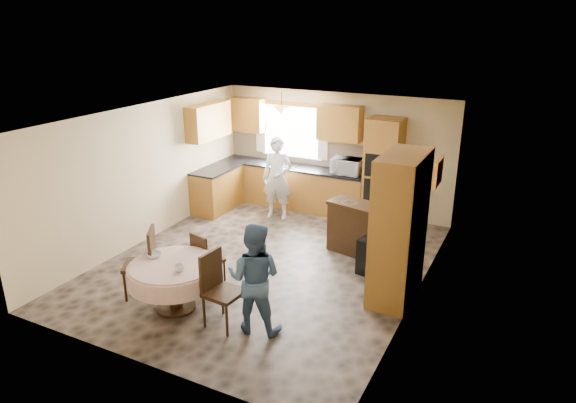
% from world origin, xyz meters
% --- Properties ---
extents(floor, '(5.00, 6.00, 0.01)m').
position_xyz_m(floor, '(0.00, 0.00, 0.00)').
color(floor, brown).
rests_on(floor, ground).
extents(ceiling, '(5.00, 6.00, 0.01)m').
position_xyz_m(ceiling, '(0.00, 0.00, 2.50)').
color(ceiling, white).
rests_on(ceiling, wall_back).
extents(wall_back, '(5.00, 0.02, 2.50)m').
position_xyz_m(wall_back, '(0.00, 3.00, 1.25)').
color(wall_back, tan).
rests_on(wall_back, floor).
extents(wall_front, '(5.00, 0.02, 2.50)m').
position_xyz_m(wall_front, '(0.00, -3.00, 1.25)').
color(wall_front, tan).
rests_on(wall_front, floor).
extents(wall_left, '(0.02, 6.00, 2.50)m').
position_xyz_m(wall_left, '(-2.50, 0.00, 1.25)').
color(wall_left, tan).
rests_on(wall_left, floor).
extents(wall_right, '(0.02, 6.00, 2.50)m').
position_xyz_m(wall_right, '(2.50, 0.00, 1.25)').
color(wall_right, tan).
rests_on(wall_right, floor).
extents(window, '(1.40, 0.03, 1.10)m').
position_xyz_m(window, '(-1.00, 2.98, 1.60)').
color(window, white).
rests_on(window, wall_back).
extents(curtain_left, '(0.22, 0.02, 1.15)m').
position_xyz_m(curtain_left, '(-1.75, 2.93, 1.65)').
color(curtain_left, white).
rests_on(curtain_left, wall_back).
extents(curtain_right, '(0.22, 0.02, 1.15)m').
position_xyz_m(curtain_right, '(-0.25, 2.93, 1.65)').
color(curtain_right, white).
rests_on(curtain_right, wall_back).
extents(base_cab_back, '(3.30, 0.60, 0.88)m').
position_xyz_m(base_cab_back, '(-0.85, 2.70, 0.44)').
color(base_cab_back, '#AC702E').
rests_on(base_cab_back, floor).
extents(counter_back, '(3.30, 0.64, 0.04)m').
position_xyz_m(counter_back, '(-0.85, 2.70, 0.90)').
color(counter_back, black).
rests_on(counter_back, base_cab_back).
extents(base_cab_left, '(0.60, 1.20, 0.88)m').
position_xyz_m(base_cab_left, '(-2.20, 1.80, 0.44)').
color(base_cab_left, '#AC702E').
rests_on(base_cab_left, floor).
extents(counter_left, '(0.64, 1.20, 0.04)m').
position_xyz_m(counter_left, '(-2.20, 1.80, 0.90)').
color(counter_left, black).
rests_on(counter_left, base_cab_left).
extents(backsplash, '(3.30, 0.02, 0.55)m').
position_xyz_m(backsplash, '(-0.85, 2.99, 1.18)').
color(backsplash, beige).
rests_on(backsplash, wall_back).
extents(wall_cab_left, '(0.85, 0.33, 0.72)m').
position_xyz_m(wall_cab_left, '(-2.05, 2.83, 1.91)').
color(wall_cab_left, '#BE7F2F').
rests_on(wall_cab_left, wall_back).
extents(wall_cab_right, '(0.90, 0.33, 0.72)m').
position_xyz_m(wall_cab_right, '(0.15, 2.83, 1.91)').
color(wall_cab_right, '#BE7F2F').
rests_on(wall_cab_right, wall_back).
extents(wall_cab_side, '(0.33, 1.20, 0.72)m').
position_xyz_m(wall_cab_side, '(-2.33, 1.80, 1.91)').
color(wall_cab_side, '#BE7F2F').
rests_on(wall_cab_side, wall_left).
extents(oven_tower, '(0.66, 0.62, 2.12)m').
position_xyz_m(oven_tower, '(1.15, 2.69, 1.06)').
color(oven_tower, '#AC702E').
rests_on(oven_tower, floor).
extents(oven_upper, '(0.56, 0.01, 0.45)m').
position_xyz_m(oven_upper, '(1.15, 2.38, 1.25)').
color(oven_upper, black).
rests_on(oven_upper, oven_tower).
extents(oven_lower, '(0.56, 0.01, 0.45)m').
position_xyz_m(oven_lower, '(1.15, 2.38, 0.75)').
color(oven_lower, black).
rests_on(oven_lower, oven_tower).
extents(pendant, '(0.36, 0.36, 0.18)m').
position_xyz_m(pendant, '(-1.00, 2.50, 2.12)').
color(pendant, beige).
rests_on(pendant, ceiling).
extents(sideboard, '(1.29, 0.75, 0.86)m').
position_xyz_m(sideboard, '(1.30, 1.08, 0.43)').
color(sideboard, '#351F0E').
rests_on(sideboard, floor).
extents(space_heater, '(0.49, 0.39, 0.60)m').
position_xyz_m(space_heater, '(1.71, 0.42, 0.30)').
color(space_heater, black).
rests_on(space_heater, floor).
extents(cupboard, '(0.57, 1.14, 2.18)m').
position_xyz_m(cupboard, '(2.22, -0.07, 1.09)').
color(cupboard, '#AC702E').
rests_on(cupboard, floor).
extents(dining_table, '(1.26, 1.26, 0.71)m').
position_xyz_m(dining_table, '(-0.46, -1.83, 0.56)').
color(dining_table, '#351F0E').
rests_on(dining_table, floor).
extents(chair_left, '(0.63, 0.63, 1.05)m').
position_xyz_m(chair_left, '(-1.10, -1.69, 0.58)').
color(chair_left, '#351F0E').
rests_on(chair_left, floor).
extents(chair_back, '(0.46, 0.46, 0.89)m').
position_xyz_m(chair_back, '(-0.46, -1.10, 0.49)').
color(chair_back, '#351F0E').
rests_on(chair_back, floor).
extents(chair_right, '(0.49, 0.49, 1.04)m').
position_xyz_m(chair_right, '(0.30, -1.85, 0.57)').
color(chair_right, '#351F0E').
rests_on(chair_right, floor).
extents(framed_picture, '(0.06, 0.52, 0.43)m').
position_xyz_m(framed_picture, '(2.47, 1.18, 1.62)').
color(framed_picture, gold).
rests_on(framed_picture, wall_right).
extents(microwave, '(0.61, 0.43, 0.33)m').
position_xyz_m(microwave, '(0.40, 2.65, 1.08)').
color(microwave, silver).
rests_on(microwave, counter_back).
extents(person_sink, '(0.69, 0.52, 1.69)m').
position_xyz_m(person_sink, '(-0.83, 1.98, 0.85)').
color(person_sink, silver).
rests_on(person_sink, floor).
extents(person_dining, '(0.84, 0.71, 1.52)m').
position_xyz_m(person_dining, '(0.80, -1.75, 0.76)').
color(person_dining, '#37537A').
rests_on(person_dining, floor).
extents(bowl_sideboard, '(0.31, 0.31, 0.06)m').
position_xyz_m(bowl_sideboard, '(1.05, 1.08, 0.89)').
color(bowl_sideboard, '#B2B2B2').
rests_on(bowl_sideboard, sideboard).
extents(bottle_sideboard, '(0.15, 0.15, 0.33)m').
position_xyz_m(bottle_sideboard, '(1.64, 1.08, 1.03)').
color(bottle_sideboard, silver).
rests_on(bottle_sideboard, sideboard).
extents(cup_table, '(0.18, 0.18, 0.10)m').
position_xyz_m(cup_table, '(-0.23, -1.98, 0.77)').
color(cup_table, '#B2B2B2').
rests_on(cup_table, dining_table).
extents(bowl_table, '(0.24, 0.24, 0.06)m').
position_xyz_m(bowl_table, '(-0.83, -1.78, 0.75)').
color(bowl_table, '#B2B2B2').
rests_on(bowl_table, dining_table).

